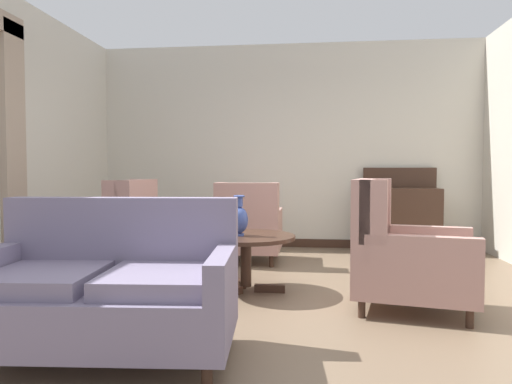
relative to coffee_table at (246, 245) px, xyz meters
name	(u,v)px	position (x,y,z in m)	size (l,w,h in m)	color
ground	(268,309)	(0.25, -0.53, -0.43)	(8.80, 8.80, 0.00)	brown
wall_back	(287,146)	(0.25, 2.62, 1.04)	(5.68, 0.08, 2.94)	beige
wall_left	(16,137)	(-2.51, 0.42, 1.04)	(0.08, 4.40, 2.94)	beige
baseboard_back	(286,243)	(0.25, 2.56, -0.37)	(5.52, 0.03, 0.12)	#382319
coffee_table	(246,245)	(0.00, 0.00, 0.00)	(0.90, 0.90, 0.52)	#382319
porcelain_vase	(239,219)	(-0.05, -0.06, 0.25)	(0.16, 0.16, 0.37)	#384C93
settee	(107,291)	(-0.61, -1.61, -0.03)	(1.55, 0.92, 0.94)	slate
armchair_near_window	(249,228)	(-0.15, 1.37, -0.01)	(0.75, 0.83, 0.97)	tan
armchair_beside_settee	(402,256)	(1.31, -0.43, 0.00)	(1.04, 0.91, 1.04)	tan
armchair_foreground_right	(113,240)	(-1.32, 0.11, 0.01)	(0.83, 0.75, 1.03)	tan
sideboard	(401,215)	(1.83, 2.33, 0.07)	(1.00, 0.41, 1.15)	#382319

